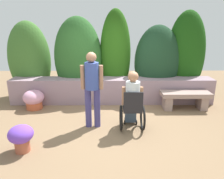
# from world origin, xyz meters

# --- Properties ---
(ground_plane) EXTENTS (12.22, 12.22, 0.00)m
(ground_plane) POSITION_xyz_m (0.00, 0.00, 0.00)
(ground_plane) COLOR #83674A
(stone_retaining_wall) EXTENTS (5.94, 0.57, 0.74)m
(stone_retaining_wall) POSITION_xyz_m (0.00, 1.55, 0.37)
(stone_retaining_wall) COLOR gray
(stone_retaining_wall) RESTS_ON ground
(hedge_backdrop) EXTENTS (6.19, 1.12, 2.72)m
(hedge_backdrop) POSITION_xyz_m (-0.05, 2.09, 1.24)
(hedge_backdrop) COLOR #3F702D
(hedge_backdrop) RESTS_ON ground
(stone_bench) EXTENTS (1.33, 0.46, 0.49)m
(stone_bench) POSITION_xyz_m (2.01, 0.98, 0.32)
(stone_bench) COLOR gray
(stone_bench) RESTS_ON ground
(person_in_wheelchair) EXTENTS (0.53, 0.66, 1.33)m
(person_in_wheelchair) POSITION_xyz_m (0.42, -0.19, 0.62)
(person_in_wheelchair) COLOR black
(person_in_wheelchair) RESTS_ON ground
(person_standing_companion) EXTENTS (0.49, 0.30, 1.70)m
(person_standing_companion) POSITION_xyz_m (-0.45, -0.06, 0.99)
(person_standing_companion) COLOR #413D7C
(person_standing_companion) RESTS_ON ground
(flower_pot_purple_near) EXTENTS (0.45, 0.45, 0.51)m
(flower_pot_purple_near) POSITION_xyz_m (-1.67, -1.05, 0.30)
(flower_pot_purple_near) COLOR #AC573E
(flower_pot_purple_near) RESTS_ON ground
(flower_pot_terracotta_by_wall) EXTENTS (0.56, 0.56, 0.54)m
(flower_pot_terracotta_by_wall) POSITION_xyz_m (-2.18, 1.03, 0.28)
(flower_pot_terracotta_by_wall) COLOR #BD5534
(flower_pot_terracotta_by_wall) RESTS_ON ground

